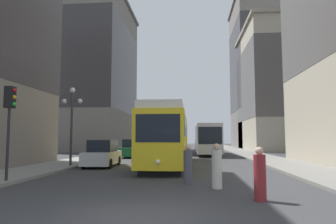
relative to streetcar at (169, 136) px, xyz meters
name	(u,v)px	position (x,y,z in m)	size (l,w,h in m)	color
ground_plane	(139,219)	(0.48, -14.66, -2.10)	(200.00, 200.00, 0.00)	#38383A
sidewalk_left	(135,150)	(-7.50, 25.34, -2.03)	(3.50, 120.00, 0.15)	gray
sidewalk_right	(236,150)	(8.47, 25.34, -2.03)	(3.50, 120.00, 0.15)	gray
streetcar	(169,136)	(0.00, 0.00, 0.00)	(2.77, 15.02, 3.89)	black
transit_bus	(207,138)	(3.44, 13.65, -0.15)	(2.66, 12.45, 3.45)	black
parked_car_left_near	(132,149)	(-4.45, 8.29, -1.26)	(2.03, 4.91, 1.82)	black
parked_car_left_mid	(103,154)	(-4.45, -1.68, -1.26)	(2.01, 4.36, 1.82)	black
pedestrian_crossing_near	(217,167)	(2.71, -10.11, -1.29)	(0.39, 0.39, 1.74)	beige
pedestrian_crossing_far	(260,176)	(3.88, -12.29, -1.32)	(0.38, 0.38, 1.68)	maroon
pedestrian_on_sidewalk	(188,165)	(1.56, -8.89, -1.33)	(0.37, 0.37, 1.66)	#4C4C56
traffic_light_near_left	(10,108)	(-6.13, -9.73, 1.17)	(0.47, 0.36, 4.05)	#232328
lamp_post_left_near	(72,114)	(-6.35, -2.59, 1.50)	(1.41, 0.36, 5.23)	#333338
building_left_midblock	(87,73)	(-15.99, 26.19, 10.75)	(14.09, 18.84, 24.96)	slate
building_right_corner	(278,87)	(15.50, 26.61, 8.04)	(11.16, 16.51, 19.73)	#B2A893
building_right_midblock	(266,72)	(16.28, 37.46, 13.00)	(12.72, 15.98, 29.29)	slate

